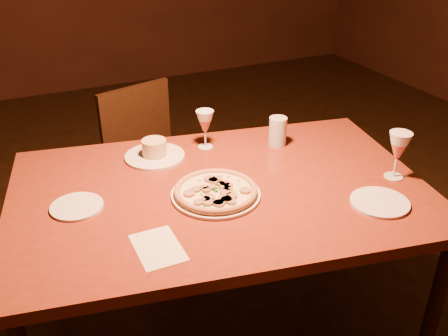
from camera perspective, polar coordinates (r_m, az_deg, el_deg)
name	(u,v)px	position (r m, az deg, el deg)	size (l,w,h in m)	color
floor	(254,308)	(2.48, 3.48, -15.71)	(7.00, 7.00, 0.00)	#301D10
dining_table	(220,204)	(1.85, -0.45, -4.13)	(1.65, 1.22, 0.80)	maroon
chair_far	(151,160)	(2.70, -8.29, 0.92)	(0.52, 0.52, 0.87)	black
pizza_plate	(216,191)	(1.75, -0.95, -2.69)	(0.32, 0.32, 0.03)	silver
ramekin_saucer	(155,152)	(2.03, -7.95, 1.84)	(0.24, 0.24, 0.08)	silver
wine_glass_far	(205,129)	(2.07, -2.17, 4.44)	(0.07, 0.07, 0.16)	#BC544E
wine_glass_right	(397,155)	(1.94, 19.19, 1.37)	(0.08, 0.08, 0.18)	#BC544E
water_tumbler	(278,132)	(2.11, 6.15, 4.17)	(0.07, 0.07, 0.12)	#B3BCC3
side_plate_left	(77,207)	(1.77, -16.48, -4.25)	(0.18, 0.18, 0.01)	silver
side_plate_near	(380,202)	(1.80, 17.38, -3.77)	(0.20, 0.20, 0.01)	silver
menu_card	(158,247)	(1.53, -7.56, -8.99)	(0.13, 0.19, 0.00)	beige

